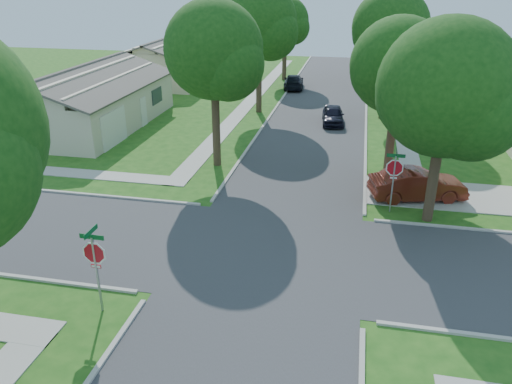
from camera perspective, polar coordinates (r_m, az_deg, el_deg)
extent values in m
plane|color=#205417|center=(19.68, 1.67, -6.93)|extent=(100.00, 100.00, 0.00)
cube|color=#333335|center=(19.68, 1.67, -6.92)|extent=(7.00, 100.00, 0.02)
cube|color=#9E9B91|center=(43.95, 15.82, 9.73)|extent=(1.20, 40.00, 0.04)
cube|color=#9E9B91|center=(44.74, -0.18, 10.86)|extent=(1.20, 40.00, 0.04)
cube|color=#9E9B91|center=(26.29, 21.76, -0.42)|extent=(8.80, 3.60, 0.05)
cube|color=gray|center=(16.62, -17.67, -9.05)|extent=(0.06, 0.06, 2.70)
cylinder|color=white|center=(16.22, -18.02, -6.67)|extent=(1.05, 0.02, 1.05)
cylinder|color=#AF0C16|center=(16.22, -18.02, -6.67)|extent=(0.90, 0.03, 0.90)
cube|color=#AF0C16|center=(16.45, -17.81, -8.08)|extent=(0.34, 0.03, 0.12)
cube|color=white|center=(16.45, -17.81, -8.08)|extent=(0.30, 0.03, 0.08)
cube|color=#0C5426|center=(15.95, -18.28, -4.90)|extent=(0.80, 0.02, 0.16)
cube|color=#0C5426|center=(15.87, -18.36, -4.33)|extent=(0.02, 0.80, 0.16)
cube|color=gray|center=(23.15, 15.35, 0.83)|extent=(0.06, 0.06, 2.70)
cylinder|color=white|center=(22.86, 15.56, 2.67)|extent=(1.05, 0.02, 1.05)
cylinder|color=#AF0C16|center=(22.86, 15.56, 2.67)|extent=(0.90, 0.03, 0.90)
cube|color=#AF0C16|center=(23.03, 15.43, 1.58)|extent=(0.34, 0.03, 0.12)
cube|color=white|center=(23.03, 15.43, 1.58)|extent=(0.30, 0.03, 0.08)
cube|color=#0C5426|center=(22.67, 15.72, 4.02)|extent=(0.80, 0.02, 0.16)
cube|color=#0C5426|center=(22.61, 15.77, 4.44)|extent=(0.02, 0.80, 0.16)
cylinder|color=#38281C|center=(26.97, 15.11, 5.55)|extent=(0.44, 0.44, 3.95)
sphere|color=#134110|center=(26.07, 16.04, 13.71)|extent=(4.80, 4.80, 4.80)
sphere|color=#134110|center=(25.78, 17.84, 12.03)|extent=(3.46, 3.46, 3.46)
sphere|color=#134110|center=(26.70, 14.27, 13.06)|extent=(3.26, 3.26, 3.26)
cylinder|color=#38281C|center=(38.54, 14.44, 11.24)|extent=(0.44, 0.44, 4.30)
sphere|color=#134110|center=(37.88, 15.14, 17.68)|extent=(5.40, 5.40, 5.40)
sphere|color=#134110|center=(37.47, 16.56, 16.43)|extent=(3.89, 3.89, 3.89)
sphere|color=#134110|center=(38.57, 13.76, 17.11)|extent=(3.67, 3.67, 3.67)
cylinder|color=#38281C|center=(51.32, 14.03, 14.22)|extent=(0.44, 0.44, 4.20)
sphere|color=#134110|center=(50.85, 14.51, 18.80)|extent=(5.00, 5.00, 5.00)
sphere|color=#134110|center=(50.44, 15.49, 17.95)|extent=(3.60, 3.60, 3.60)
sphere|color=#134110|center=(51.49, 13.56, 18.38)|extent=(3.40, 3.40, 3.40)
cylinder|color=#38281C|center=(27.91, -4.57, 7.23)|extent=(0.44, 0.44, 4.25)
sphere|color=#134110|center=(27.01, -4.88, 15.89)|extent=(5.20, 5.20, 5.20)
sphere|color=#134110|center=(26.37, -3.19, 14.32)|extent=(3.74, 3.74, 3.74)
sphere|color=#134110|center=(27.93, -6.04, 15.03)|extent=(3.54, 3.54, 3.54)
cylinder|color=#38281C|center=(39.21, 0.33, 12.29)|extent=(0.44, 0.44, 4.44)
sphere|color=#134110|center=(38.56, 0.35, 18.91)|extent=(5.60, 5.60, 5.60)
sphere|color=#134110|center=(37.90, 1.70, 17.76)|extent=(4.03, 4.03, 4.03)
sphere|color=#134110|center=(39.47, -0.70, 18.21)|extent=(3.81, 3.81, 3.81)
cylinder|color=#38281C|center=(51.87, 3.26, 14.79)|extent=(0.44, 0.44, 3.90)
sphere|color=#134110|center=(51.41, 3.37, 18.96)|extent=(4.60, 4.60, 4.60)
sphere|color=#134110|center=(50.90, 4.21, 18.24)|extent=(3.31, 3.31, 3.31)
sphere|color=#134110|center=(52.13, 2.66, 18.53)|extent=(3.13, 3.13, 3.13)
cylinder|color=#38281C|center=(22.72, 19.53, 0.99)|extent=(0.44, 0.44, 3.54)
sphere|color=#134110|center=(21.56, 21.02, 11.04)|extent=(5.60, 5.60, 5.60)
sphere|color=#134110|center=(21.35, 23.55, 8.59)|extent=(4.03, 4.03, 4.03)
sphere|color=#134110|center=(22.24, 18.41, 10.27)|extent=(3.81, 3.81, 3.81)
cube|color=#4B4640|center=(47.47, 25.89, 13.53)|extent=(4.42, 13.60, 1.56)
cube|color=silver|center=(43.68, 23.83, 9.99)|extent=(0.06, 3.20, 2.20)
cube|color=silver|center=(48.07, 22.83, 11.14)|extent=(0.06, 0.90, 2.00)
cube|color=#1E2633|center=(50.48, 22.45, 12.38)|extent=(0.06, 1.80, 1.10)
cube|color=beige|center=(37.87, -18.83, 9.34)|extent=(8.00, 13.00, 2.80)
cube|color=#4B4640|center=(36.48, -16.47, 12.44)|extent=(4.42, 13.60, 1.56)
cube|color=#4B4640|center=(38.50, -21.88, 12.28)|extent=(4.42, 13.60, 1.56)
cube|color=silver|center=(32.73, -15.90, 7.02)|extent=(0.06, 3.20, 2.20)
cube|color=silver|center=(36.70, -12.72, 8.95)|extent=(0.06, 0.90, 2.00)
cube|color=#1E2633|center=(38.88, -11.25, 10.73)|extent=(0.06, 1.80, 1.10)
cube|color=beige|center=(52.91, -9.66, 14.08)|extent=(8.00, 13.00, 2.80)
cube|color=#4B4640|center=(51.93, -7.67, 16.31)|extent=(4.42, 13.60, 1.56)
cube|color=#4B4640|center=(53.36, -11.91, 16.23)|extent=(4.42, 13.60, 1.56)
cube|color=silver|center=(48.01, -6.70, 12.91)|extent=(0.06, 3.20, 2.20)
cube|color=silver|center=(52.29, -5.12, 13.76)|extent=(0.06, 0.90, 2.00)
cube|color=#1E2633|center=(54.66, -4.35, 14.80)|extent=(0.06, 1.80, 1.10)
imported|color=maroon|center=(25.10, 17.98, 0.81)|extent=(4.77, 2.69, 1.49)
imported|color=black|center=(36.77, 8.80, 8.70)|extent=(1.86, 3.89, 1.28)
imported|color=black|center=(48.14, 4.32, 12.47)|extent=(2.27, 4.58, 1.28)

